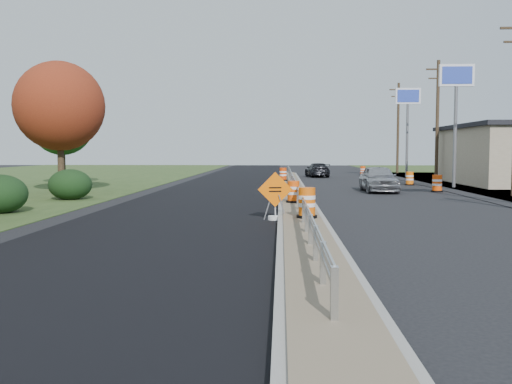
{
  "coord_description": "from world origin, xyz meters",
  "views": [
    {
      "loc": [
        -0.7,
        -21.35,
        2.44
      ],
      "look_at": [
        -1.5,
        -3.2,
        1.1
      ],
      "focal_mm": 40.0,
      "sensor_mm": 36.0,
      "label": 1
    }
  ],
  "objects_px": {
    "barrel_median_near": "(307,203)",
    "barrel_shoulder_near": "(437,184)",
    "barrel_median_mid": "(293,192)",
    "barrel_shoulder_mid": "(410,179)",
    "car_dark_far": "(317,170)",
    "caution_sign": "(275,208)",
    "barrel_median_far": "(283,174)",
    "barrel_shoulder_far": "(363,171)",
    "car_silver": "(378,179)"
  },
  "relations": [
    {
      "from": "barrel_median_mid",
      "to": "barrel_median_near",
      "type": "bearing_deg",
      "value": -86.62
    },
    {
      "from": "barrel_shoulder_near",
      "to": "barrel_shoulder_far",
      "type": "relative_size",
      "value": 1.12
    },
    {
      "from": "caution_sign",
      "to": "barrel_median_far",
      "type": "relative_size",
      "value": 1.8
    },
    {
      "from": "barrel_median_far",
      "to": "barrel_shoulder_far",
      "type": "relative_size",
      "value": 1.04
    },
    {
      "from": "barrel_median_far",
      "to": "barrel_shoulder_near",
      "type": "relative_size",
      "value": 0.94
    },
    {
      "from": "caution_sign",
      "to": "barrel_shoulder_mid",
      "type": "bearing_deg",
      "value": 55.67
    },
    {
      "from": "caution_sign",
      "to": "barrel_median_far",
      "type": "height_order",
      "value": "caution_sign"
    },
    {
      "from": "barrel_median_far",
      "to": "barrel_shoulder_mid",
      "type": "height_order",
      "value": "barrel_median_far"
    },
    {
      "from": "barrel_shoulder_near",
      "to": "barrel_median_near",
      "type": "bearing_deg",
      "value": -118.83
    },
    {
      "from": "barrel_shoulder_mid",
      "to": "car_silver",
      "type": "xyz_separation_m",
      "value": [
        -3.25,
        -6.44,
        0.33
      ]
    },
    {
      "from": "barrel_median_far",
      "to": "barrel_shoulder_near",
      "type": "xyz_separation_m",
      "value": [
        8.94,
        -7.59,
        -0.2
      ]
    },
    {
      "from": "caution_sign",
      "to": "barrel_median_far",
      "type": "xyz_separation_m",
      "value": [
        0.35,
        21.38,
        0.25
      ]
    },
    {
      "from": "barrel_shoulder_near",
      "to": "barrel_shoulder_far",
      "type": "bearing_deg",
      "value": 93.18
    },
    {
      "from": "barrel_median_near",
      "to": "barrel_shoulder_near",
      "type": "bearing_deg",
      "value": 61.17
    },
    {
      "from": "barrel_shoulder_mid",
      "to": "barrel_shoulder_far",
      "type": "relative_size",
      "value": 1.05
    },
    {
      "from": "caution_sign",
      "to": "barrel_shoulder_near",
      "type": "xyz_separation_m",
      "value": [
        9.29,
        13.79,
        0.05
      ]
    },
    {
      "from": "barrel_median_mid",
      "to": "barrel_median_far",
      "type": "height_order",
      "value": "barrel_median_far"
    },
    {
      "from": "barrel_shoulder_mid",
      "to": "barrel_shoulder_far",
      "type": "xyz_separation_m",
      "value": [
        -1.06,
        15.33,
        -0.02
      ]
    },
    {
      "from": "barrel_median_near",
      "to": "car_silver",
      "type": "bearing_deg",
      "value": 72.03
    },
    {
      "from": "barrel_shoulder_far",
      "to": "car_silver",
      "type": "relative_size",
      "value": 0.2
    },
    {
      "from": "caution_sign",
      "to": "barrel_shoulder_near",
      "type": "bearing_deg",
      "value": 46.05
    },
    {
      "from": "barrel_shoulder_mid",
      "to": "car_dark_far",
      "type": "distance_m",
      "value": 13.14
    },
    {
      "from": "caution_sign",
      "to": "barrel_shoulder_far",
      "type": "distance_m",
      "value": 36.44
    },
    {
      "from": "barrel_median_near",
      "to": "barrel_median_mid",
      "type": "distance_m",
      "value": 5.45
    },
    {
      "from": "barrel_median_near",
      "to": "barrel_median_far",
      "type": "distance_m",
      "value": 22.58
    },
    {
      "from": "barrel_median_near",
      "to": "car_dark_far",
      "type": "relative_size",
      "value": 0.23
    },
    {
      "from": "barrel_shoulder_near",
      "to": "car_dark_far",
      "type": "xyz_separation_m",
      "value": [
        -5.8,
        18.27,
        0.15
      ]
    },
    {
      "from": "barrel_median_far",
      "to": "barrel_shoulder_mid",
      "type": "distance_m",
      "value": 8.87
    },
    {
      "from": "barrel_shoulder_mid",
      "to": "car_dark_far",
      "type": "height_order",
      "value": "car_dark_far"
    },
    {
      "from": "barrel_median_near",
      "to": "car_silver",
      "type": "distance_m",
      "value": 15.71
    },
    {
      "from": "barrel_shoulder_mid",
      "to": "caution_sign",
      "type": "bearing_deg",
      "value": -114.35
    },
    {
      "from": "barrel_shoulder_mid",
      "to": "car_silver",
      "type": "relative_size",
      "value": 0.2
    },
    {
      "from": "barrel_median_near",
      "to": "car_dark_far",
      "type": "xyz_separation_m",
      "value": [
        2.45,
        33.25,
        -0.07
      ]
    },
    {
      "from": "barrel_shoulder_far",
      "to": "car_dark_far",
      "type": "relative_size",
      "value": 0.21
    },
    {
      "from": "caution_sign",
      "to": "barrel_median_mid",
      "type": "distance_m",
      "value": 4.32
    },
    {
      "from": "barrel_median_near",
      "to": "barrel_shoulder_mid",
      "type": "height_order",
      "value": "barrel_median_near"
    },
    {
      "from": "barrel_median_mid",
      "to": "barrel_shoulder_near",
      "type": "height_order",
      "value": "barrel_median_mid"
    },
    {
      "from": "barrel_shoulder_far",
      "to": "barrel_median_mid",
      "type": "bearing_deg",
      "value": -103.24
    },
    {
      "from": "barrel_shoulder_mid",
      "to": "car_silver",
      "type": "distance_m",
      "value": 7.22
    },
    {
      "from": "barrel_shoulder_far",
      "to": "caution_sign",
      "type": "bearing_deg",
      "value": -102.82
    },
    {
      "from": "barrel_median_mid",
      "to": "barrel_shoulder_mid",
      "type": "height_order",
      "value": "barrel_median_mid"
    },
    {
      "from": "caution_sign",
      "to": "barrel_median_near",
      "type": "distance_m",
      "value": 1.61
    },
    {
      "from": "barrel_shoulder_near",
      "to": "barrel_shoulder_far",
      "type": "xyz_separation_m",
      "value": [
        -1.21,
        21.73,
        -0.05
      ]
    },
    {
      "from": "barrel_median_far",
      "to": "barrel_shoulder_far",
      "type": "bearing_deg",
      "value": 61.33
    },
    {
      "from": "caution_sign",
      "to": "barrel_median_mid",
      "type": "height_order",
      "value": "caution_sign"
    },
    {
      "from": "barrel_median_mid",
      "to": "car_dark_far",
      "type": "height_order",
      "value": "car_dark_far"
    },
    {
      "from": "barrel_median_near",
      "to": "barrel_median_far",
      "type": "bearing_deg",
      "value": 91.77
    },
    {
      "from": "car_silver",
      "to": "car_dark_far",
      "type": "relative_size",
      "value": 1.05
    },
    {
      "from": "caution_sign",
      "to": "barrel_median_far",
      "type": "bearing_deg",
      "value": 79.09
    },
    {
      "from": "barrel_median_far",
      "to": "car_dark_far",
      "type": "xyz_separation_m",
      "value": [
        3.14,
        10.68,
        -0.05
      ]
    }
  ]
}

